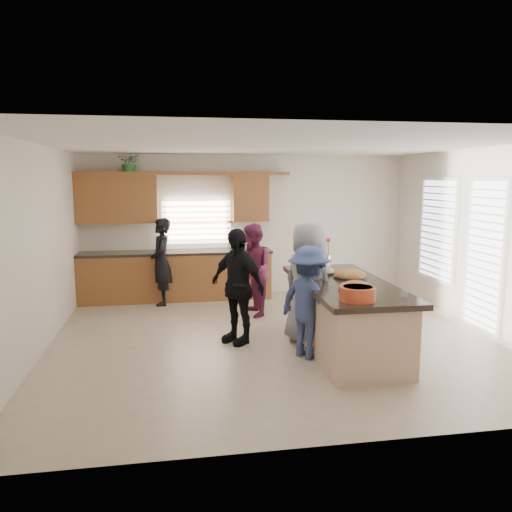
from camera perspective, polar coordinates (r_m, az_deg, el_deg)
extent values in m
plane|color=#C2AF90|center=(7.47, 2.39, -9.39)|extent=(6.50, 6.50, 0.00)
cube|color=silver|center=(10.09, -1.12, 3.54)|extent=(6.50, 0.02, 2.80)
cube|color=silver|center=(4.31, 10.86, -3.90)|extent=(6.50, 0.02, 2.80)
cube|color=silver|center=(7.22, -23.67, 0.64)|extent=(0.02, 6.00, 2.80)
cube|color=silver|center=(8.45, 24.55, 1.69)|extent=(0.02, 6.00, 2.80)
cube|color=white|center=(7.11, 2.54, 12.58)|extent=(6.50, 6.00, 0.02)
cube|color=brown|center=(9.81, -9.09, -2.34)|extent=(3.65, 0.62, 0.90)
cube|color=black|center=(9.73, -9.16, 0.41)|extent=(3.70, 0.65, 0.05)
cube|color=brown|center=(9.81, -15.64, 6.28)|extent=(1.50, 0.36, 0.90)
cube|color=brown|center=(9.88, -0.68, 6.62)|extent=(0.70, 0.36, 0.90)
cube|color=brown|center=(9.76, -8.20, 9.32)|extent=(4.05, 0.40, 0.06)
cube|color=brown|center=(9.94, -6.80, 3.83)|extent=(1.35, 0.08, 0.85)
cube|color=white|center=(9.53, 20.05, 2.84)|extent=(0.06, 1.10, 1.75)
cube|color=white|center=(8.38, 24.66, 0.07)|extent=(0.06, 0.85, 2.25)
cube|color=tan|center=(7.00, 9.99, -7.01)|extent=(1.04, 2.52, 0.88)
cube|color=black|center=(6.89, 10.09, -3.20)|extent=(1.20, 2.72, 0.07)
cube|color=black|center=(7.12, 9.90, -10.10)|extent=(0.96, 2.44, 0.08)
cylinder|color=black|center=(6.41, 11.33, -3.72)|extent=(0.44, 0.44, 0.02)
ellipsoid|color=#AB6E35|center=(6.41, 11.34, -3.56)|extent=(0.40, 0.40, 0.18)
cylinder|color=black|center=(7.16, 10.74, -2.37)|extent=(0.48, 0.48, 0.02)
ellipsoid|color=#AB6E35|center=(7.16, 10.75, -2.24)|extent=(0.43, 0.43, 0.19)
cylinder|color=black|center=(7.44, 7.74, -1.87)|extent=(0.36, 0.36, 0.02)
ellipsoid|color=tan|center=(7.44, 7.74, -1.74)|extent=(0.32, 0.32, 0.14)
cylinder|color=#C64524|center=(5.86, 11.52, -4.22)|extent=(0.42, 0.42, 0.16)
cylinder|color=beige|center=(5.84, 11.54, -3.62)|extent=(0.34, 0.34, 0.04)
cylinder|color=white|center=(6.11, 16.59, -4.17)|extent=(0.09, 0.09, 0.10)
cylinder|color=#C593D6|center=(7.56, 7.23, -1.63)|extent=(0.25, 0.25, 0.04)
cylinder|color=silver|center=(8.07, 8.06, -0.48)|extent=(0.13, 0.13, 0.18)
imported|color=#30752F|center=(9.79, -14.19, 10.31)|extent=(0.51, 0.48, 0.46)
imported|color=black|center=(9.39, -10.76, -0.66)|extent=(0.39, 0.59, 1.62)
imported|color=maroon|center=(8.48, -0.37, -1.64)|extent=(0.71, 0.85, 1.58)
imported|color=black|center=(7.10, -2.20, -3.44)|extent=(0.92, 1.01, 1.65)
imported|color=navy|center=(6.57, 6.07, -5.26)|extent=(0.98, 1.10, 1.48)
imported|color=slate|center=(7.11, 5.94, -3.09)|extent=(0.94, 1.02, 1.74)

